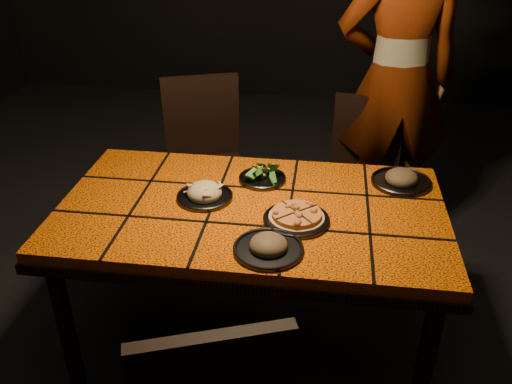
# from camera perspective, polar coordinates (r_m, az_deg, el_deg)

# --- Properties ---
(room_shell) EXTENTS (6.04, 7.04, 3.08)m
(room_shell) POSITION_cam_1_polar(r_m,az_deg,el_deg) (1.98, -0.57, 17.55)
(room_shell) COLOR black
(room_shell) RESTS_ON ground
(dining_table) EXTENTS (1.62, 0.92, 0.75)m
(dining_table) POSITION_cam_1_polar(r_m,az_deg,el_deg) (2.30, -0.47, -3.12)
(dining_table) COLOR #FF6508
(dining_table) RESTS_ON ground
(chair_far_left) EXTENTS (0.57, 0.57, 0.98)m
(chair_far_left) POSITION_cam_1_polar(r_m,az_deg,el_deg) (3.18, -5.38, 4.27)
(chair_far_left) COLOR black
(chair_far_left) RESTS_ON ground
(chair_far_right) EXTENTS (0.46, 0.46, 0.88)m
(chair_far_right) POSITION_cam_1_polar(r_m,az_deg,el_deg) (3.19, 11.15, 2.82)
(chair_far_right) COLOR black
(chair_far_right) RESTS_ON ground
(diner) EXTENTS (0.76, 0.55, 1.92)m
(diner) POSITION_cam_1_polar(r_m,az_deg,el_deg) (3.19, 14.57, 11.31)
(diner) COLOR brown
(diner) RESTS_ON ground
(plate_pizza) EXTENTS (0.31, 0.31, 0.04)m
(plate_pizza) POSITION_cam_1_polar(r_m,az_deg,el_deg) (2.15, 4.28, -2.72)
(plate_pizza) COLOR #333237
(plate_pizza) RESTS_ON dining_table
(plate_pasta) EXTENTS (0.24, 0.24, 0.08)m
(plate_pasta) POSITION_cam_1_polar(r_m,az_deg,el_deg) (2.30, -5.43, -0.22)
(plate_pasta) COLOR #333237
(plate_pasta) RESTS_ON dining_table
(plate_salad) EXTENTS (0.21, 0.21, 0.07)m
(plate_salad) POSITION_cam_1_polar(r_m,az_deg,el_deg) (2.44, 0.68, 1.77)
(plate_salad) COLOR #333237
(plate_salad) RESTS_ON dining_table
(plate_mushroom_a) EXTENTS (0.26, 0.26, 0.08)m
(plate_mushroom_a) POSITION_cam_1_polar(r_m,az_deg,el_deg) (1.97, 1.32, -5.69)
(plate_mushroom_a) COLOR #333237
(plate_mushroom_a) RESTS_ON dining_table
(plate_mushroom_b) EXTENTS (0.27, 0.27, 0.09)m
(plate_mushroom_b) POSITION_cam_1_polar(r_m,az_deg,el_deg) (2.50, 15.06, 1.37)
(plate_mushroom_b) COLOR #333237
(plate_mushroom_b) RESTS_ON dining_table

